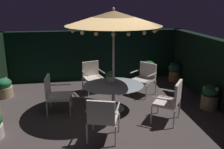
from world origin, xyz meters
TOP-DOWN VIEW (x-y plane):
  - ground_plane at (0.00, 0.00)m, footprint 6.85×6.56m
  - hedge_backdrop_rear at (0.00, 3.13)m, footprint 6.85×0.30m
  - hedge_backdrop_right at (3.28, 0.00)m, footprint 0.30×6.56m
  - patio_dining_table at (0.26, 0.29)m, footprint 1.65×1.38m
  - patio_umbrella at (0.26, 0.29)m, footprint 2.43×2.43m
  - centerpiece_planter at (0.19, 0.36)m, footprint 0.24×0.24m
  - patio_chair_north at (1.53, -0.62)m, footprint 0.84×0.86m
  - patio_chair_northeast at (1.45, 1.29)m, footprint 0.86×0.87m
  - patio_chair_east at (-0.19, 1.78)m, footprint 0.76×0.73m
  - patio_chair_southeast at (-1.31, 0.37)m, footprint 0.65×0.66m
  - patio_chair_south at (-0.22, -1.19)m, footprint 0.79×0.77m
  - potted_plant_front_corner at (2.93, 2.34)m, footprint 0.50×0.50m
  - potted_plant_right_far at (2.06, 2.83)m, footprint 0.47×0.47m
  - potted_plant_back_right at (2.90, -0.10)m, footprint 0.46×0.46m
  - potted_plant_left_far at (-2.93, 1.71)m, footprint 0.46×0.46m

SIDE VIEW (x-z plane):
  - ground_plane at x=0.00m, z-range -0.02..0.00m
  - potted_plant_left_far at x=-2.93m, z-range 0.00..0.61m
  - potted_plant_back_right at x=2.90m, z-range 0.01..0.70m
  - potted_plant_right_far at x=2.06m, z-range 0.01..0.71m
  - potted_plant_front_corner at x=2.93m, z-range 0.03..0.72m
  - patio_chair_southeast at x=-1.31m, z-range 0.06..1.06m
  - patio_chair_east at x=-0.19m, z-range 0.08..1.06m
  - patio_chair_northeast at x=1.45m, z-range 0.08..1.08m
  - patio_chair_south at x=-0.22m, z-range 0.09..1.08m
  - patio_dining_table at x=0.26m, z-range 0.23..0.95m
  - patio_chair_north at x=1.53m, z-range 0.08..1.13m
  - hedge_backdrop_rear at x=0.00m, z-range 0.00..1.86m
  - hedge_backdrop_right at x=3.28m, z-range 0.00..1.86m
  - centerpiece_planter at x=0.19m, z-range 0.75..1.11m
  - patio_umbrella at x=0.26m, z-range 1.10..3.83m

